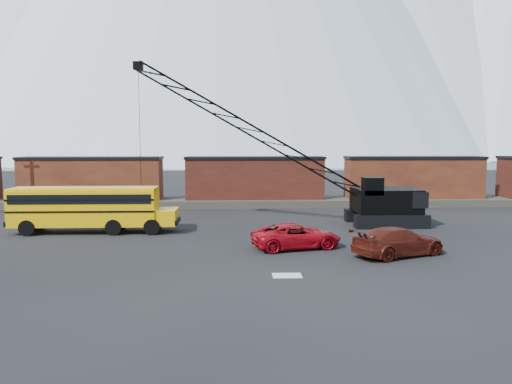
% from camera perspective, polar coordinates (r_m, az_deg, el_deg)
% --- Properties ---
extents(ground, '(160.00, 160.00, 0.00)m').
position_cam_1_polar(ground, '(28.13, 1.68, -7.38)').
color(ground, black).
rests_on(ground, ground).
extents(gravel_berm, '(120.00, 5.00, 0.70)m').
position_cam_1_polar(gravel_berm, '(49.72, -0.14, -1.13)').
color(gravel_berm, '#4A443D').
rests_on(gravel_berm, ground).
extents(boxcar_west_near, '(13.70, 3.10, 4.17)m').
position_cam_1_polar(boxcar_west_near, '(51.39, -18.27, 1.50)').
color(boxcar_west_near, '#441813').
rests_on(boxcar_west_near, gravel_berm).
extents(boxcar_mid, '(13.70, 3.10, 4.17)m').
position_cam_1_polar(boxcar_mid, '(49.48, -0.14, 1.64)').
color(boxcar_mid, '#4E1C15').
rests_on(boxcar_mid, gravel_berm).
extents(boxcar_east_near, '(13.70, 3.10, 4.17)m').
position_cam_1_polar(boxcar_east_near, '(52.61, 17.56, 1.62)').
color(boxcar_east_near, '#441813').
rests_on(boxcar_east_near, gravel_berm).
extents(snow_patch, '(1.40, 0.90, 0.02)m').
position_cam_1_polar(snow_patch, '(24.31, 3.56, -9.51)').
color(snow_patch, silver).
rests_on(snow_patch, ground).
extents(school_bus, '(11.65, 2.65, 3.19)m').
position_cam_1_polar(school_bus, '(36.87, -18.42, -1.66)').
color(school_bus, '#DFA204').
rests_on(school_bus, ground).
extents(red_pickup, '(5.81, 3.72, 1.49)m').
position_cam_1_polar(red_pickup, '(30.22, 4.65, -5.02)').
color(red_pickup, '#A60813').
rests_on(red_pickup, ground).
extents(maroon_suv, '(6.03, 4.32, 1.62)m').
position_cam_1_polar(maroon_suv, '(29.30, 15.96, -5.45)').
color(maroon_suv, '#49150D').
rests_on(maroon_suv, ground).
extents(crawler_crane, '(21.89, 4.20, 12.42)m').
position_cam_1_polar(crawler_crane, '(37.83, 2.43, 5.49)').
color(crawler_crane, black).
rests_on(crawler_crane, ground).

